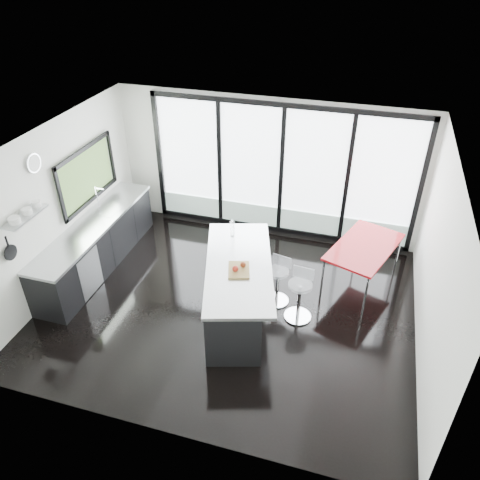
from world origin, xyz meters
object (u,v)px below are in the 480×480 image
(bar_stool_near, at_px, (299,301))
(bar_stool_far, at_px, (277,286))
(island, at_px, (234,289))
(red_table, at_px, (361,265))

(bar_stool_near, distance_m, bar_stool_far, 0.51)
(island, bearing_deg, bar_stool_near, 9.66)
(bar_stool_near, distance_m, red_table, 1.46)
(island, distance_m, bar_stool_near, 1.05)
(island, relative_size, bar_stool_far, 3.92)
(bar_stool_far, bearing_deg, island, -130.90)
(bar_stool_near, bearing_deg, red_table, 58.64)
(bar_stool_near, relative_size, bar_stool_far, 1.06)
(island, xyz_separation_m, bar_stool_far, (0.61, 0.46, -0.17))
(bar_stool_far, height_order, red_table, red_table)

